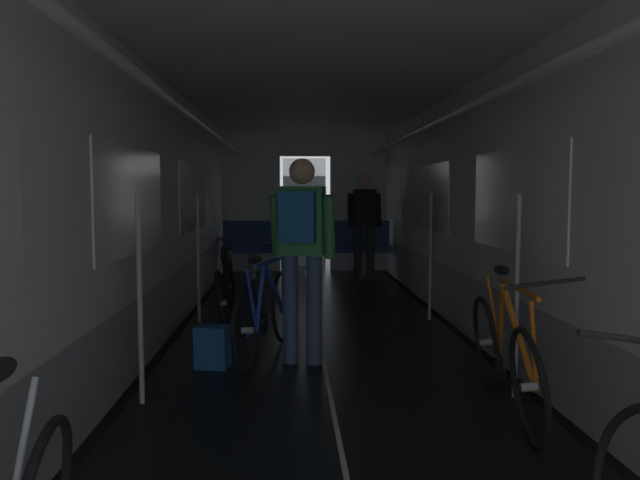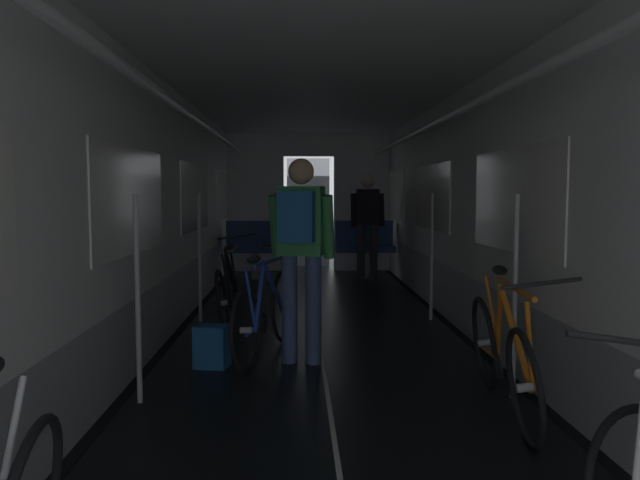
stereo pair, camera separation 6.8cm
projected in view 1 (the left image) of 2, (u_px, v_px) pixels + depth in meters
train_car_shell at (320, 160)px, 5.55m from camera, size 3.14×12.34×2.57m
bench_seat_far_left at (252, 244)px, 10.05m from camera, size 0.98×0.51×0.95m
bench_seat_far_right at (361, 243)px, 10.13m from camera, size 0.98×0.51×0.95m
bicycle_black at (226, 290)px, 6.47m from camera, size 0.44×1.69×0.96m
bicycle_orange at (505, 354)px, 3.93m from camera, size 0.44×1.69×0.95m
person_cyclist_aisle at (301, 241)px, 4.99m from camera, size 0.56×0.45×1.69m
bicycle_blue_in_aisle at (267, 312)px, 5.28m from camera, size 0.63×1.65×0.94m
person_standing_near_bench at (364, 220)px, 9.73m from camera, size 0.53×0.23×1.69m
backpack_on_floor at (213, 347)px, 4.95m from camera, size 0.30×0.25×0.34m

